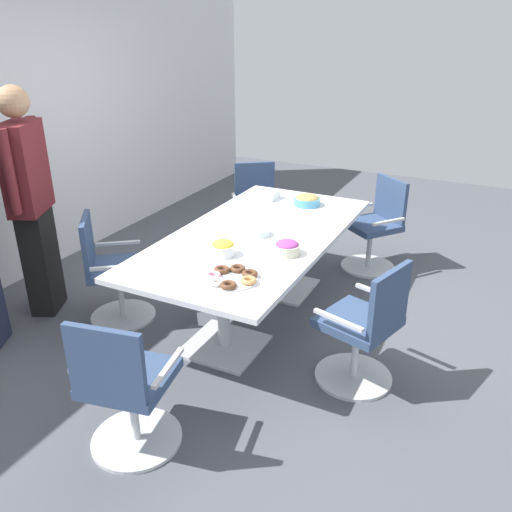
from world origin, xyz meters
name	(u,v)px	position (x,y,z in m)	size (l,w,h in m)	color
ground_plane	(256,315)	(0.00, 0.00, -0.01)	(10.00, 10.00, 0.01)	#4C4F56
back_wall	(26,127)	(0.00, 2.40, 1.40)	(8.00, 0.10, 2.80)	white
conference_table	(256,248)	(0.00, 0.00, 0.63)	(2.40, 1.20, 0.75)	silver
office_chair_0	(112,275)	(-0.57, 1.04, 0.41)	(0.76, 0.76, 0.91)	silver
office_chair_1	(126,391)	(-1.70, -0.03, 0.41)	(0.63, 0.63, 0.91)	silver
office_chair_2	(364,331)	(-0.50, -1.06, 0.41)	(0.67, 0.67, 0.91)	silver
office_chair_3	(375,230)	(1.39, -0.64, 0.41)	(0.76, 0.76, 0.91)	silver
office_chair_4	(257,211)	(1.36, 0.66, 0.41)	(0.75, 0.75, 0.91)	silver
person_standing_1	(30,200)	(-0.70, 1.67, 0.99)	(0.58, 0.39, 1.88)	black
snack_bowl_candy_mix	(287,247)	(-0.27, -0.38, 0.80)	(0.19, 0.19, 0.11)	beige
snack_bowl_cookies	(307,200)	(0.84, -0.11, 0.80)	(0.24, 0.24, 0.10)	#4C9EC6
snack_bowl_chips_yellow	(223,248)	(-0.49, 0.02, 0.81)	(0.18, 0.18, 0.12)	white
donut_platter	(231,277)	(-0.82, -0.22, 0.77)	(0.35, 0.35, 0.04)	white
plate_stack	(259,232)	(-0.02, -0.04, 0.77)	(0.18, 0.18, 0.05)	white
napkin_pile	(267,195)	(0.85, 0.30, 0.79)	(0.19, 0.19, 0.08)	white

